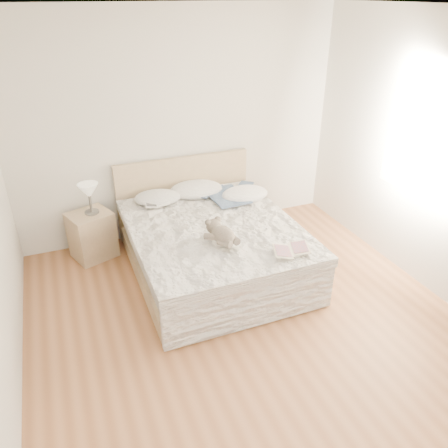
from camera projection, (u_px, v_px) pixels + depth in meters
The scene contains 14 objects.
floor at pixel (257, 335), 4.01m from camera, with size 4.00×4.50×0.00m, color brown.
ceiling at pixel (272, 8), 2.73m from camera, with size 4.00×4.50×0.00m, color white.
wall_back at pixel (179, 128), 5.21m from camera, with size 4.00×0.02×2.70m, color beige.
window at pixel (434, 148), 4.22m from camera, with size 0.02×1.30×1.10m, color white.
bed at pixel (211, 245), 4.84m from camera, with size 1.72×2.14×1.00m.
nightstand at pixel (92, 235), 5.08m from camera, with size 0.45×0.40×0.56m, color tan.
table_lamp at pixel (89, 192), 4.85m from camera, with size 0.26×0.26×0.36m.
pillow_left at pixel (158, 198), 5.14m from camera, with size 0.54×0.38×0.16m, color silver.
pillow_middle at pixel (196, 190), 5.35m from camera, with size 0.65×0.46×0.20m, color white.
pillow_right at pixel (245, 194), 5.23m from camera, with size 0.57×0.40×0.17m, color white.
blouse at pixel (227, 196), 5.21m from camera, with size 0.62×0.66×0.02m, color #364A6A, non-canonical shape.
photo_book at pixel (157, 203), 5.02m from camera, with size 0.29×0.20×0.02m, color white.
childrens_book at pixel (291, 250), 4.12m from camera, with size 0.37×0.25×0.02m, color beige.
teddy_bear at pixel (223, 241), 4.23m from camera, with size 0.26×0.36×0.19m, color #6A5F52, non-canonical shape.
Camera 1 is at (-1.41, -2.72, 2.80)m, focal length 35.00 mm.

